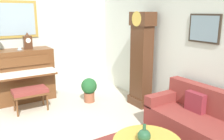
% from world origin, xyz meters
% --- Properties ---
extents(wall_left, '(0.13, 4.90, 2.80)m').
position_xyz_m(wall_left, '(-2.60, -0.00, 1.41)').
color(wall_left, silver).
rests_on(wall_left, ground_plane).
extents(wall_back, '(5.30, 0.13, 2.80)m').
position_xyz_m(wall_back, '(0.02, 2.40, 1.40)').
color(wall_back, silver).
rests_on(wall_back, ground_plane).
extents(piano, '(0.87, 1.44, 1.19)m').
position_xyz_m(piano, '(-2.23, -0.09, 0.60)').
color(piano, brown).
rests_on(piano, ground_plane).
extents(piano_bench, '(0.42, 0.70, 0.48)m').
position_xyz_m(piano_bench, '(-1.51, -0.07, 0.41)').
color(piano_bench, brown).
rests_on(piano_bench, ground_plane).
extents(grandfather_clock, '(0.52, 0.34, 2.03)m').
position_xyz_m(grandfather_clock, '(-0.56, 2.08, 0.96)').
color(grandfather_clock, '#4C2B19').
rests_on(grandfather_clock, ground_plane).
extents(couch, '(1.90, 0.80, 0.84)m').
position_xyz_m(couch, '(1.25, 1.92, 0.31)').
color(couch, maroon).
rests_on(couch, ground_plane).
extents(mantel_clock, '(0.13, 0.18, 0.38)m').
position_xyz_m(mantel_clock, '(-2.23, 0.13, 1.37)').
color(mantel_clock, '#4C2B19').
rests_on(mantel_clock, piano).
extents(teacup, '(0.12, 0.12, 0.06)m').
position_xyz_m(teacup, '(-2.19, -0.06, 1.22)').
color(teacup, '#ADC6D6').
rests_on(teacup, piano).
extents(green_jug, '(0.17, 0.17, 0.24)m').
position_xyz_m(green_jug, '(1.26, 0.67, 0.51)').
color(green_jug, '#234C33').
rests_on(green_jug, coffee_table).
extents(potted_plant, '(0.36, 0.36, 0.56)m').
position_xyz_m(potted_plant, '(-1.32, 1.19, 0.32)').
color(potted_plant, '#935138').
rests_on(potted_plant, ground_plane).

